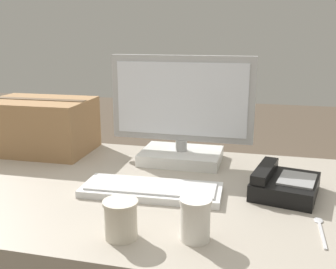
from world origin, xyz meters
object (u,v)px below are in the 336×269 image
Objects in this scene: paper_cup_right at (195,219)px; cardboard_box at (40,125)px; paper_cup_left at (121,219)px; spoon at (320,227)px; desk_phone at (283,184)px; monitor at (181,119)px; keyboard at (151,189)px.

paper_cup_right is 0.25× the size of cardboard_box.
paper_cup_left is 0.58× the size of spoon.
cardboard_box reaches higher than desk_phone.
desk_phone is (0.38, -0.24, -0.14)m from monitor.
desk_phone is 0.55m from paper_cup_left.
cardboard_box is at bearing 147.82° from keyboard.
keyboard is at bearing -29.63° from cardboard_box.
paper_cup_left is at bearing -124.70° from desk_phone.
monitor is 5.07× the size of paper_cup_right.
monitor is 1.28× the size of cardboard_box.
paper_cup_left is at bearing 109.47° from spoon.
paper_cup_left is 0.23× the size of cardboard_box.
cardboard_box is at bearing -179.95° from monitor.
desk_phone is at bearing 57.28° from paper_cup_right.
paper_cup_right is (0.16, -0.58, -0.12)m from monitor.
keyboard is (-0.03, -0.33, -0.16)m from monitor.
monitor is at bearing 159.61° from desk_phone.
keyboard is 0.31m from paper_cup_right.
desk_phone is 2.60× the size of paper_cup_left.
spoon is at bearing -15.81° from keyboard.
paper_cup_right reaches higher than spoon.
cardboard_box reaches higher than paper_cup_left.
keyboard is 4.58× the size of paper_cup_left.
spoon is 1.16m from cardboard_box.
cardboard_box reaches higher than keyboard.
paper_cup_right reaches higher than desk_phone.
monitor is 0.63m from paper_cup_left.
monitor is 3.25× the size of spoon.
monitor is at bearing 46.47° from spoon.
paper_cup_right is at bearing -110.78° from desk_phone.
monitor is 0.61m from cardboard_box.
paper_cup_right is at bearing -56.19° from keyboard.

